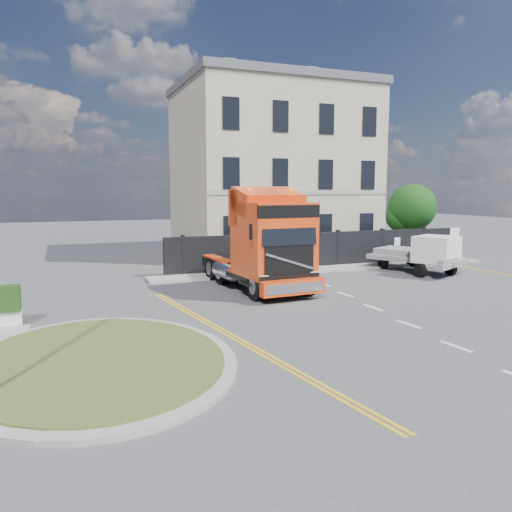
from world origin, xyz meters
name	(u,v)px	position (x,y,z in m)	size (l,w,h in m)	color
ground	(297,312)	(0.00, 0.00, 0.00)	(120.00, 120.00, 0.00)	#424244
traffic_island	(98,361)	(-7.00, -3.00, 0.08)	(6.80, 6.80, 0.17)	gray
hoarding_fence	(331,249)	(6.55, 9.00, 1.00)	(18.80, 0.25, 2.00)	black
georgian_building	(271,170)	(6.00, 16.50, 5.77)	(12.30, 10.30, 12.80)	#B2AC8D
tree	(410,210)	(14.38, 12.10, 3.05)	(3.20, 3.20, 4.80)	#382619
pavement_far	(330,269)	(6.00, 8.10, 0.06)	(20.00, 1.60, 0.12)	gray
truck	(266,247)	(0.44, 3.93, 1.94)	(3.10, 7.36, 4.33)	black
flatbed_pickup	(428,253)	(9.92, 4.88, 1.10)	(3.89, 5.40, 2.04)	slate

